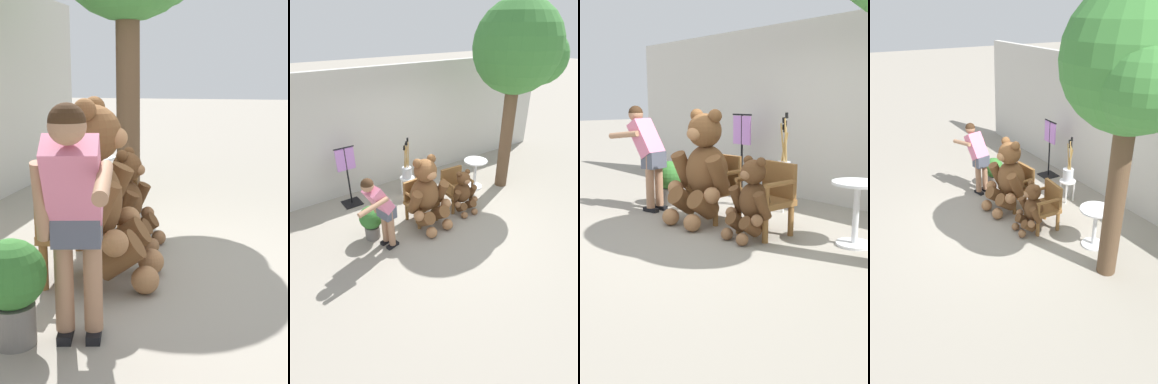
{
  "view_description": "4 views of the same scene",
  "coord_description": "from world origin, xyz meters",
  "views": [
    {
      "loc": [
        -4.39,
        -0.94,
        1.66
      ],
      "look_at": [
        -0.27,
        -0.1,
        0.72
      ],
      "focal_mm": 50.0,
      "sensor_mm": 36.0,
      "label": 1
    },
    {
      "loc": [
        -3.24,
        -3.96,
        3.64
      ],
      "look_at": [
        -0.39,
        0.08,
        0.8
      ],
      "focal_mm": 28.0,
      "sensor_mm": 36.0,
      "label": 2
    },
    {
      "loc": [
        3.78,
        -3.27,
        1.58
      ],
      "look_at": [
        0.28,
        -0.08,
        0.57
      ],
      "focal_mm": 40.0,
      "sensor_mm": 36.0,
      "label": 3
    },
    {
      "loc": [
        5.38,
        -3.03,
        3.76
      ],
      "look_at": [
        0.26,
        -0.06,
        0.77
      ],
      "focal_mm": 35.0,
      "sensor_mm": 36.0,
      "label": 4
    }
  ],
  "objects": [
    {
      "name": "back_wall",
      "position": [
        0.0,
        2.4,
        1.4
      ],
      "size": [
        10.0,
        0.16,
        2.8
      ],
      "primitive_type": "cube",
      "color": "beige",
      "rests_on": "ground"
    },
    {
      "name": "clothing_display_stand",
      "position": [
        -1.41,
        1.88,
        0.72
      ],
      "size": [
        0.44,
        0.4,
        1.36
      ],
      "color": "black",
      "rests_on": "ground"
    },
    {
      "name": "teddy_bear_small",
      "position": [
        0.46,
        0.18,
        0.47
      ],
      "size": [
        0.58,
        0.56,
        0.96
      ],
      "color": "brown",
      "rests_on": "ground"
    },
    {
      "name": "potted_plant",
      "position": [
        -1.55,
        0.47,
        0.4
      ],
      "size": [
        0.44,
        0.44,
        0.68
      ],
      "color": "slate",
      "rests_on": "ground"
    },
    {
      "name": "round_side_table",
      "position": [
        1.4,
        0.86,
        0.45
      ],
      "size": [
        0.56,
        0.56,
        0.72
      ],
      "color": "silver",
      "rests_on": "ground"
    },
    {
      "name": "person_visitor",
      "position": [
        -1.52,
        0.06,
        0.9
      ],
      "size": [
        0.77,
        0.59,
        1.51
      ],
      "color": "black",
      "rests_on": "ground"
    },
    {
      "name": "white_stool",
      "position": [
        -0.16,
        1.48,
        0.36
      ],
      "size": [
        0.34,
        0.34,
        0.46
      ],
      "color": "white",
      "rests_on": "ground"
    },
    {
      "name": "teddy_bear_large",
      "position": [
        -0.45,
        0.22,
        0.72
      ],
      "size": [
        0.89,
        0.87,
        1.48
      ],
      "color": "brown",
      "rests_on": "ground"
    },
    {
      "name": "wooden_chair_left",
      "position": [
        -0.47,
        0.48,
        0.46
      ],
      "size": [
        0.6,
        0.56,
        0.86
      ],
      "color": "brown",
      "rests_on": "ground"
    },
    {
      "name": "ground_plane",
      "position": [
        0.0,
        0.0,
        0.0
      ],
      "size": [
        60.0,
        60.0,
        0.0
      ],
      "primitive_type": "plane",
      "color": "gray"
    },
    {
      "name": "wooden_chair_right",
      "position": [
        0.46,
        0.48,
        0.46
      ],
      "size": [
        0.59,
        0.56,
        0.86
      ],
      "color": "brown",
      "rests_on": "ground"
    },
    {
      "name": "brush_bucket",
      "position": [
        -0.16,
        1.48,
        0.66
      ],
      "size": [
        0.22,
        0.22,
        0.96
      ],
      "color": "silver",
      "rests_on": "white_stool"
    }
  ]
}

